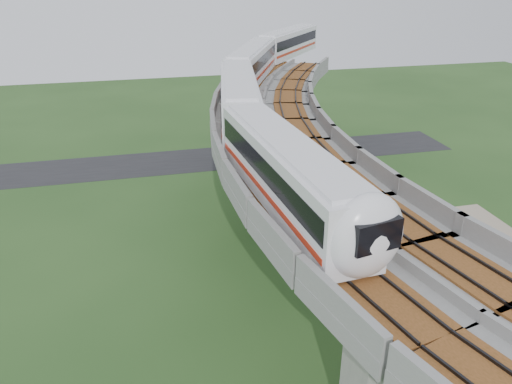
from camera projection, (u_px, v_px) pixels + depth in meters
ground at (290, 304)px, 35.30m from camera, size 160.00×160.00×0.00m
dirt_lot at (480, 293)px, 36.51m from camera, size 18.00×26.00×0.04m
asphalt_road at (219, 158)px, 61.81m from camera, size 60.00×8.00×0.03m
viaduct at (350, 182)px, 32.35m from camera, size 19.58×73.98×11.40m
metro_train at (268, 80)px, 45.50m from camera, size 21.05×58.81×3.64m
fence at (415, 277)px, 37.07m from camera, size 3.87×38.73×1.50m
tree_0 at (323, 149)px, 58.09m from camera, size 1.88×1.88×3.09m
tree_1 at (324, 185)px, 49.51m from camera, size 1.86×1.86×2.78m
tree_2 at (349, 221)px, 42.94m from camera, size 2.85×2.85×3.01m
tree_3 at (390, 286)px, 33.65m from camera, size 2.47×2.47×3.20m
tree_4 at (478, 370)px, 27.09m from camera, size 2.06×2.06×2.74m
car_white at (492, 349)px, 30.23m from camera, size 3.50×3.90×1.28m
car_dark at (402, 223)px, 44.89m from camera, size 4.42×2.11×1.24m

